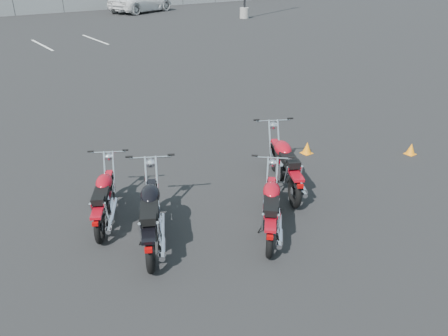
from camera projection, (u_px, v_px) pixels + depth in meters
ground at (234, 213)px, 8.14m from camera, size 120.00×120.00×0.00m
motorcycle_front_red at (105, 199)px, 7.75m from camera, size 1.34×1.89×0.98m
motorcycle_second_black at (152, 215)px, 7.13m from camera, size 1.49×2.16×1.11m
motorcycle_third_red at (271, 208)px, 7.41m from camera, size 1.68×1.77×1.01m
motorcycle_rear_red at (285, 165)px, 8.84m from camera, size 1.50×2.20×1.13m
training_cone_near at (307, 148)px, 10.58m from camera, size 0.24×0.24×0.28m
training_cone_far at (411, 149)px, 10.53m from camera, size 0.23×0.23×0.28m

